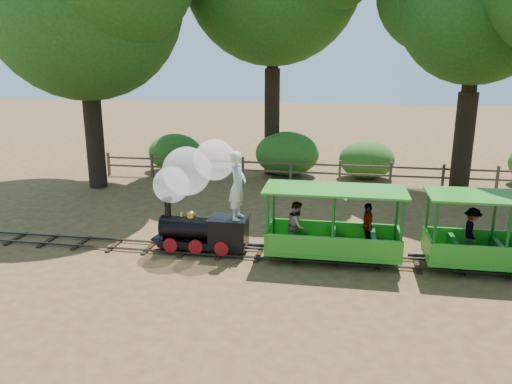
% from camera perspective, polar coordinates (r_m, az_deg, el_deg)
% --- Properties ---
extents(ground, '(90.00, 90.00, 0.00)m').
position_cam_1_polar(ground, '(13.03, 4.65, -7.56)').
color(ground, olive).
rests_on(ground, ground).
extents(track, '(22.00, 1.00, 0.10)m').
position_cam_1_polar(track, '(13.00, 4.66, -7.28)').
color(track, '#3F3D3A').
rests_on(track, ground).
extents(locomotive, '(2.68, 1.26, 3.08)m').
position_cam_1_polar(locomotive, '(13.00, -6.76, 0.43)').
color(locomotive, black).
rests_on(locomotive, ground).
extents(carriage_front, '(3.47, 1.42, 1.80)m').
position_cam_1_polar(carriage_front, '(12.69, 8.51, -4.55)').
color(carriage_front, green).
rests_on(carriage_front, track).
extents(carriage_rear, '(3.47, 1.42, 1.80)m').
position_cam_1_polar(carriage_rear, '(13.30, 26.29, -5.05)').
color(carriage_rear, green).
rests_on(carriage_rear, track).
extents(fence, '(18.10, 0.10, 1.00)m').
position_cam_1_polar(fence, '(20.49, 6.76, 2.54)').
color(fence, brown).
rests_on(fence, ground).
extents(shrub_west, '(2.45, 1.88, 1.70)m').
position_cam_1_polar(shrub_west, '(22.91, -9.22, 4.47)').
color(shrub_west, '#2D6B1E').
rests_on(shrub_west, ground).
extents(shrub_mid_w, '(2.77, 2.13, 1.92)m').
position_cam_1_polar(shrub_mid_w, '(21.79, 3.57, 4.39)').
color(shrub_mid_w, '#2D6B1E').
rests_on(shrub_mid_w, ground).
extents(shrub_mid_e, '(2.33, 1.79, 1.61)m').
position_cam_1_polar(shrub_mid_e, '(21.72, 12.54, 3.61)').
color(shrub_mid_e, '#2D6B1E').
rests_on(shrub_mid_e, ground).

